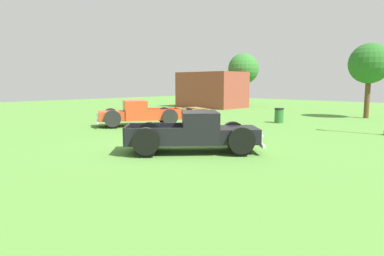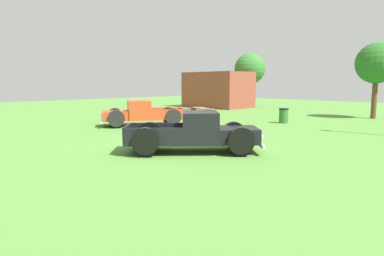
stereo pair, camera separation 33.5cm
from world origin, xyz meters
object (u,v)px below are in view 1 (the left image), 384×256
pickup_truck_behind_left (134,114)px  oak_tree_west (243,69)px  trash_can (279,115)px  oak_tree_east (369,64)px  picnic_table (196,112)px  pickup_truck_foreground (202,133)px

pickup_truck_behind_left → oak_tree_west: size_ratio=0.89×
trash_can → oak_tree_east: oak_tree_east is taller
pickup_truck_behind_left → trash_can: pickup_truck_behind_left is taller
pickup_truck_behind_left → picnic_table: pickup_truck_behind_left is taller
pickup_truck_foreground → trash_can: (-2.54, 10.39, -0.24)m
picnic_table → pickup_truck_foreground: bearing=-46.8°
picnic_table → oak_tree_east: 12.87m
pickup_truck_foreground → pickup_truck_behind_left: size_ratio=0.93×
pickup_truck_behind_left → oak_tree_west: bearing=105.1°
pickup_truck_foreground → oak_tree_east: 17.76m
pickup_truck_foreground → pickup_truck_behind_left: (-8.02, 3.07, -0.00)m
pickup_truck_behind_left → picnic_table: size_ratio=2.28×
trash_can → oak_tree_west: bearing=133.2°
picnic_table → trash_can: bearing=16.2°
pickup_truck_behind_left → oak_tree_east: size_ratio=0.95×
picnic_table → trash_can: (5.67, 1.65, -0.01)m
picnic_table → oak_tree_west: oak_tree_west is taller
oak_tree_west → oak_tree_east: bearing=-16.7°
trash_can → oak_tree_west: (-10.48, 11.16, 3.55)m
pickup_truck_behind_left → oak_tree_east: (8.64, 14.40, 3.18)m
oak_tree_east → oak_tree_west: 14.24m
pickup_truck_foreground → trash_can: pickup_truck_foreground is taller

